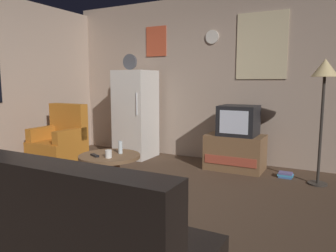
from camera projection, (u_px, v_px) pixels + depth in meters
name	position (u px, v px, depth m)	size (l,w,h in m)	color
ground_plane	(121.00, 205.00, 3.45)	(12.00, 12.00, 0.00)	#4C3828
wall_with_art	(206.00, 79.00, 5.40)	(5.20, 0.12, 2.71)	tan
fridge	(136.00, 114.00, 5.56)	(0.60, 0.62, 1.77)	silver
tv_stand	(235.00, 152.00, 4.81)	(0.84, 0.53, 0.52)	brown
crt_tv	(239.00, 120.00, 4.72)	(0.54, 0.51, 0.44)	black
standing_lamp	(324.00, 78.00, 3.94)	(0.32, 0.32, 1.59)	#332D28
coffee_table	(110.00, 174.00, 3.81)	(0.72, 0.72, 0.46)	brown
wine_glass	(120.00, 147.00, 3.84)	(0.05, 0.05, 0.15)	silver
mug_ceramic_white	(108.00, 154.00, 3.62)	(0.08, 0.08, 0.09)	silver
remote_control	(95.00, 155.00, 3.70)	(0.15, 0.04, 0.02)	black
armchair	(60.00, 144.00, 5.04)	(0.68, 0.68, 0.96)	#B2661E
couch	(66.00, 251.00, 1.90)	(1.70, 0.80, 0.92)	black
book_stack	(285.00, 175.00, 4.41)	(0.20, 0.13, 0.08)	#456EB0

